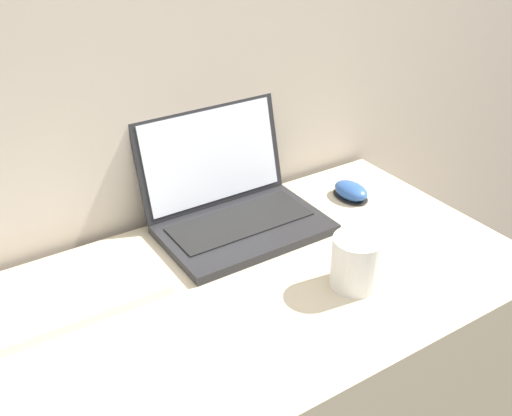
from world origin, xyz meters
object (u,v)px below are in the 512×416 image
at_px(computer_mouse, 351,191).
at_px(external_keyboard, 44,308).
at_px(drink_cup, 357,261).
at_px(laptop, 232,201).

xyz_separation_m(computer_mouse, external_keyboard, (-0.75, -0.03, -0.01)).
distance_m(drink_cup, computer_mouse, 0.35).
distance_m(drink_cup, external_keyboard, 0.58).
xyz_separation_m(laptop, computer_mouse, (0.30, -0.05, -0.04)).
height_order(laptop, computer_mouse, laptop).
bearing_deg(laptop, computer_mouse, -10.35).
relative_size(laptop, computer_mouse, 3.52).
relative_size(drink_cup, computer_mouse, 1.03).
xyz_separation_m(drink_cup, computer_mouse, (0.22, 0.27, -0.04)).
distance_m(laptop, drink_cup, 0.33).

